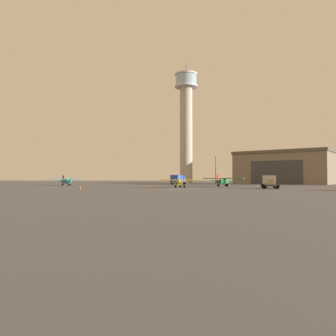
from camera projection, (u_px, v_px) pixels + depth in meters
The scene contains 12 objects.
ground_plane at pixel (176, 189), 62.50m from camera, with size 400.00×400.00×0.00m, color #545456.
control_tower at pixel (186, 119), 121.56m from camera, with size 8.36×8.36×44.54m.
hangar at pixel (286, 168), 118.13m from camera, with size 39.06×36.00×11.48m.
airplane_green at pixel (223, 181), 80.80m from camera, with size 10.08×7.98×3.04m.
airplane_teal at pixel (66, 181), 92.50m from camera, with size 8.27×7.50×2.83m.
airplane_yellow at pixel (180, 182), 71.51m from camera, with size 8.78×6.90×2.60m.
truck_box_blue at pixel (178, 179), 103.64m from camera, with size 4.64×6.18×3.04m.
truck_flatbed_silver at pixel (270, 182), 66.36m from camera, with size 3.84×6.42×2.64m.
light_post_east at pixel (216, 167), 110.77m from camera, with size 0.44×0.44×9.82m.
traffic_cone_near_left at pixel (257, 186), 71.37m from camera, with size 0.36×0.36×0.69m.
traffic_cone_near_right at pixel (229, 187), 69.95m from camera, with size 0.36×0.36×0.61m.
traffic_cone_mid_apron at pixel (80, 187), 61.99m from camera, with size 0.36×0.36×0.70m.
Camera 1 is at (4.58, -62.44, 2.10)m, focal length 35.40 mm.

